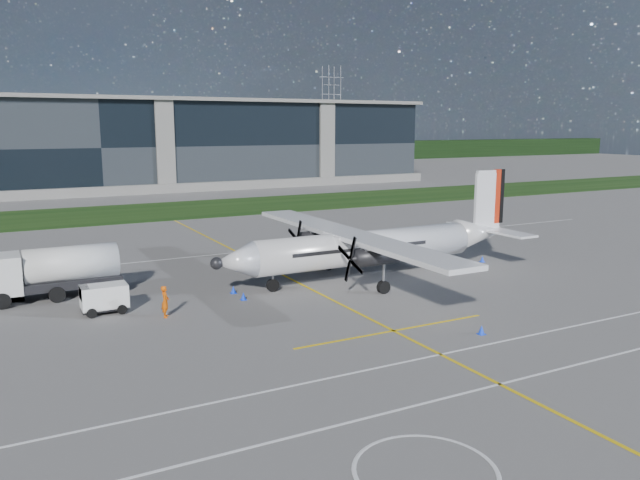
{
  "coord_description": "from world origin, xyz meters",
  "views": [
    {
      "loc": [
        -15.56,
        -32.66,
        10.93
      ],
      "look_at": [
        3.39,
        3.28,
        3.46
      ],
      "focal_mm": 35.0,
      "sensor_mm": 36.0,
      "label": 1
    }
  ],
  "objects_px": {
    "safety_cone_tail": "(482,259)",
    "safety_cone_nose_stbd": "(233,290)",
    "pylon_east": "(331,113)",
    "turboprop_aircraft": "(375,227)",
    "ground_crew_person": "(165,299)",
    "fuel_tanker_truck": "(41,274)",
    "baggage_tug": "(104,299)",
    "safety_cone_nose_port": "(243,296)",
    "safety_cone_portwing": "(481,330)",
    "safety_cone_stbdwing": "(283,247)"
  },
  "relations": [
    {
      "from": "pylon_east",
      "to": "safety_cone_tail",
      "type": "height_order",
      "value": "pylon_east"
    },
    {
      "from": "pylon_east",
      "to": "safety_cone_nose_port",
      "type": "xyz_separation_m",
      "value": [
        -86.99,
        -146.48,
        -14.75
      ]
    },
    {
      "from": "safety_cone_stbdwing",
      "to": "safety_cone_tail",
      "type": "bearing_deg",
      "value": -44.42
    },
    {
      "from": "safety_cone_stbdwing",
      "to": "pylon_east",
      "type": "bearing_deg",
      "value": 59.59
    },
    {
      "from": "safety_cone_nose_stbd",
      "to": "safety_cone_portwing",
      "type": "bearing_deg",
      "value": -57.75
    },
    {
      "from": "fuel_tanker_truck",
      "to": "safety_cone_tail",
      "type": "relative_size",
      "value": 17.53
    },
    {
      "from": "safety_cone_tail",
      "to": "baggage_tug",
      "type": "bearing_deg",
      "value": -179.6
    },
    {
      "from": "ground_crew_person",
      "to": "safety_cone_tail",
      "type": "distance_m",
      "value": 26.66
    },
    {
      "from": "turboprop_aircraft",
      "to": "ground_crew_person",
      "type": "relative_size",
      "value": 11.81
    },
    {
      "from": "baggage_tug",
      "to": "pylon_east",
      "type": "bearing_deg",
      "value": 56.74
    },
    {
      "from": "safety_cone_tail",
      "to": "safety_cone_nose_stbd",
      "type": "relative_size",
      "value": 1.0
    },
    {
      "from": "pylon_east",
      "to": "fuel_tanker_truck",
      "type": "relative_size",
      "value": 3.42
    },
    {
      "from": "turboprop_aircraft",
      "to": "safety_cone_portwing",
      "type": "xyz_separation_m",
      "value": [
        -1.75,
        -13.18,
        -3.52
      ]
    },
    {
      "from": "turboprop_aircraft",
      "to": "fuel_tanker_truck",
      "type": "height_order",
      "value": "turboprop_aircraft"
    },
    {
      "from": "pylon_east",
      "to": "ground_crew_person",
      "type": "bearing_deg",
      "value": -121.98
    },
    {
      "from": "fuel_tanker_truck",
      "to": "safety_cone_nose_stbd",
      "type": "relative_size",
      "value": 17.53
    },
    {
      "from": "fuel_tanker_truck",
      "to": "safety_cone_nose_port",
      "type": "distance_m",
      "value": 12.96
    },
    {
      "from": "turboprop_aircraft",
      "to": "fuel_tanker_truck",
      "type": "xyz_separation_m",
      "value": [
        -21.85,
        5.17,
        -2.12
      ]
    },
    {
      "from": "baggage_tug",
      "to": "safety_cone_stbdwing",
      "type": "xyz_separation_m",
      "value": [
        17.2,
        12.23,
        -0.59
      ]
    },
    {
      "from": "baggage_tug",
      "to": "safety_cone_nose_port",
      "type": "height_order",
      "value": "baggage_tug"
    },
    {
      "from": "ground_crew_person",
      "to": "safety_cone_nose_stbd",
      "type": "height_order",
      "value": "ground_crew_person"
    },
    {
      "from": "turboprop_aircraft",
      "to": "safety_cone_nose_stbd",
      "type": "relative_size",
      "value": 50.23
    },
    {
      "from": "fuel_tanker_truck",
      "to": "safety_cone_nose_port",
      "type": "bearing_deg",
      "value": -28.68
    },
    {
      "from": "baggage_tug",
      "to": "safety_cone_tail",
      "type": "xyz_separation_m",
      "value": [
        29.47,
        0.2,
        -0.59
      ]
    },
    {
      "from": "safety_cone_nose_port",
      "to": "safety_cone_nose_stbd",
      "type": "distance_m",
      "value": 1.81
    },
    {
      "from": "turboprop_aircraft",
      "to": "ground_crew_person",
      "type": "bearing_deg",
      "value": -171.75
    },
    {
      "from": "ground_crew_person",
      "to": "safety_cone_nose_port",
      "type": "xyz_separation_m",
      "value": [
        5.28,
        1.28,
        -0.81
      ]
    },
    {
      "from": "ground_crew_person",
      "to": "safety_cone_portwing",
      "type": "height_order",
      "value": "ground_crew_person"
    },
    {
      "from": "ground_crew_person",
      "to": "safety_cone_tail",
      "type": "relative_size",
      "value": 4.25
    },
    {
      "from": "pylon_east",
      "to": "safety_cone_nose_stbd",
      "type": "height_order",
      "value": "pylon_east"
    },
    {
      "from": "fuel_tanker_truck",
      "to": "safety_cone_nose_port",
      "type": "relative_size",
      "value": 17.53
    },
    {
      "from": "fuel_tanker_truck",
      "to": "safety_cone_portwing",
      "type": "bearing_deg",
      "value": -42.38
    },
    {
      "from": "fuel_tanker_truck",
      "to": "baggage_tug",
      "type": "distance_m",
      "value": 5.84
    },
    {
      "from": "baggage_tug",
      "to": "safety_cone_nose_port",
      "type": "bearing_deg",
      "value": -8.75
    },
    {
      "from": "safety_cone_tail",
      "to": "safety_cone_nose_stbd",
      "type": "distance_m",
      "value": 21.24
    },
    {
      "from": "turboprop_aircraft",
      "to": "ground_crew_person",
      "type": "height_order",
      "value": "turboprop_aircraft"
    },
    {
      "from": "fuel_tanker_truck",
      "to": "safety_cone_portwing",
      "type": "distance_m",
      "value": 27.25
    },
    {
      "from": "safety_cone_stbdwing",
      "to": "safety_cone_nose_stbd",
      "type": "distance_m",
      "value": 14.73
    },
    {
      "from": "baggage_tug",
      "to": "safety_cone_portwing",
      "type": "bearing_deg",
      "value": -38.23
    },
    {
      "from": "ground_crew_person",
      "to": "turboprop_aircraft",
      "type": "bearing_deg",
      "value": -62.42
    },
    {
      "from": "turboprop_aircraft",
      "to": "ground_crew_person",
      "type": "xyz_separation_m",
      "value": [
        -15.83,
        -2.29,
        -2.7
      ]
    },
    {
      "from": "fuel_tanker_truck",
      "to": "ground_crew_person",
      "type": "xyz_separation_m",
      "value": [
        6.02,
        -7.46,
        -0.58
      ]
    },
    {
      "from": "baggage_tug",
      "to": "safety_cone_tail",
      "type": "relative_size",
      "value": 5.63
    },
    {
      "from": "pylon_east",
      "to": "safety_cone_nose_port",
      "type": "bearing_deg",
      "value": -120.71
    },
    {
      "from": "fuel_tanker_truck",
      "to": "safety_cone_stbdwing",
      "type": "relative_size",
      "value": 17.53
    },
    {
      "from": "safety_cone_nose_port",
      "to": "safety_cone_portwing",
      "type": "distance_m",
      "value": 15.02
    },
    {
      "from": "safety_cone_portwing",
      "to": "safety_cone_nose_stbd",
      "type": "distance_m",
      "value": 16.53
    },
    {
      "from": "baggage_tug",
      "to": "safety_cone_nose_stbd",
      "type": "bearing_deg",
      "value": 3.77
    },
    {
      "from": "pylon_east",
      "to": "safety_cone_nose_stbd",
      "type": "relative_size",
      "value": 60.0
    },
    {
      "from": "safety_cone_stbdwing",
      "to": "safety_cone_nose_port",
      "type": "relative_size",
      "value": 1.0
    }
  ]
}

